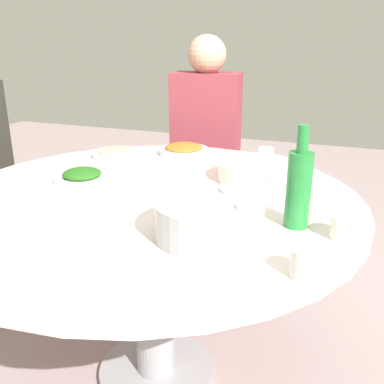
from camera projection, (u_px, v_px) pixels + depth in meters
ground at (157, 373)px, 1.68m from camera, size 8.00×8.00×0.00m
round_dining_table at (152, 231)px, 1.48m from camera, size 1.37×1.37×0.72m
rice_bowl at (209, 218)px, 1.13m from camera, size 0.28×0.28×0.11m
soup_bowl at (255, 172)px, 1.58m from camera, size 0.27×0.27×0.07m
dish_greens at (82, 176)px, 1.57m from camera, size 0.20×0.20×0.05m
dish_stirfry at (184, 149)px, 1.93m from camera, size 0.22×0.22×0.05m
dish_noodles at (117, 153)px, 1.89m from camera, size 0.21×0.21×0.04m
green_bottle at (299, 187)px, 1.17m from camera, size 0.07×0.07×0.28m
tea_cup_near at (266, 154)px, 1.83m from camera, size 0.07×0.07×0.05m
tea_cup_far at (345, 228)px, 1.13m from camera, size 0.07×0.07×0.06m
tea_cup_side at (305, 263)px, 0.95m from camera, size 0.06×0.06×0.07m
stool_for_diner_right at (205, 223)px, 2.45m from camera, size 0.30×0.30×0.46m
diner_right at (206, 125)px, 2.26m from camera, size 0.36×0.38×0.76m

